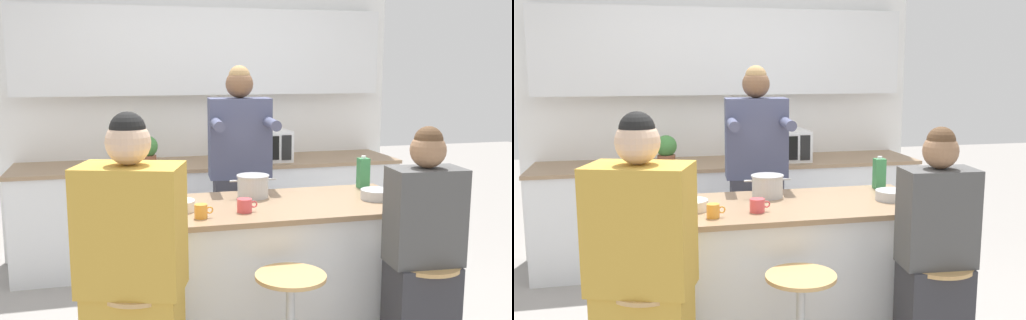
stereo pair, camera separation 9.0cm
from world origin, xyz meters
TOP-DOWN VIEW (x-y plane):
  - wall_back at (0.00, 1.98)m, footprint 3.53×0.22m
  - back_counter at (0.00, 1.65)m, footprint 3.28×0.69m
  - kitchen_island at (0.00, 0.00)m, footprint 1.83×0.77m
  - person_cooking at (0.05, 0.74)m, footprint 0.48×0.57m
  - person_wrapped_blanket at (-0.75, -0.62)m, footprint 0.53×0.42m
  - person_seated_near at (0.71, -0.62)m, footprint 0.38×0.29m
  - cooking_pot at (0.01, 0.19)m, footprint 0.29×0.20m
  - fruit_bowl at (-0.48, -0.04)m, footprint 0.19×0.19m
  - mixing_bowl_steel at (0.72, -0.05)m, footprint 0.19×0.19m
  - coffee_cup_near at (-0.38, -0.23)m, footprint 0.10×0.07m
  - coffee_cup_far at (-0.12, -0.16)m, footprint 0.12×0.08m
  - banana_bunch at (-0.73, 0.24)m, footprint 0.13×0.10m
  - juice_carton at (0.78, 0.27)m, footprint 0.07×0.07m
  - microwave at (0.44, 1.61)m, footprint 0.48×0.39m
  - potted_plant at (-0.54, 1.65)m, footprint 0.18×0.18m

SIDE VIEW (x-z plane):
  - back_counter at x=0.00m, z-range 0.00..0.89m
  - kitchen_island at x=0.00m, z-range 0.01..0.91m
  - person_seated_near at x=0.71m, z-range -0.06..1.34m
  - person_wrapped_blanket at x=-0.75m, z-range -0.04..1.47m
  - person_cooking at x=0.05m, z-range -0.01..1.70m
  - banana_bunch at x=-0.73m, z-range 0.90..0.94m
  - fruit_bowl at x=-0.48m, z-range 0.90..0.96m
  - mixing_bowl_steel at x=0.72m, z-range 0.90..0.96m
  - coffee_cup_far at x=-0.12m, z-range 0.90..0.98m
  - coffee_cup_near at x=-0.38m, z-range 0.90..0.98m
  - cooking_pot at x=0.01m, z-range 0.90..1.04m
  - juice_carton at x=0.78m, z-range 0.89..1.11m
  - potted_plant at x=-0.54m, z-range 0.89..1.13m
  - microwave at x=0.44m, z-range 0.89..1.15m
  - wall_back at x=0.00m, z-range 0.19..2.89m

